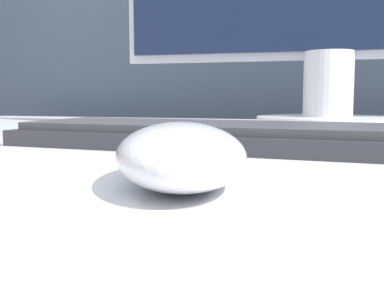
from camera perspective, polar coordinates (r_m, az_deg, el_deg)
The scene contains 3 objects.
partition_panel at distance 1.14m, azimuth 11.53°, elevation -1.56°, with size 5.00×0.03×1.25m.
computer_mouse_near at distance 0.25m, azimuth -2.30°, elevation -1.30°, with size 0.11×0.15×0.04m.
keyboard at distance 0.45m, azimuth 3.82°, elevation 1.09°, with size 0.44×0.18×0.02m.
Camera 1 is at (0.07, -0.46, 0.77)m, focal length 42.00 mm.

